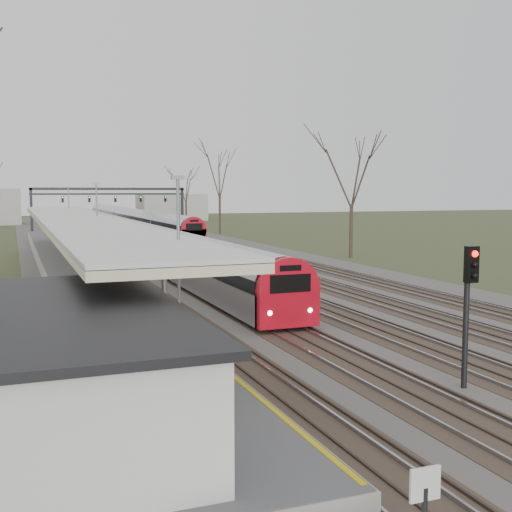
{
  "coord_description": "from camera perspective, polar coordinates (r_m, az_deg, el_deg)",
  "views": [
    {
      "loc": [
        -12.43,
        -5.09,
        5.59
      ],
      "look_at": [
        0.17,
        28.01,
        2.0
      ],
      "focal_mm": 45.0,
      "sensor_mm": 36.0,
      "label": 1
    }
  ],
  "objects": [
    {
      "name": "tree_east_far",
      "position": [
        54.02,
        8.53,
        7.52
      ],
      "size": [
        5.0,
        5.0,
        10.3
      ],
      "color": "#2D231C",
      "rests_on": "ground"
    },
    {
      "name": "train_far",
      "position": [
        100.7,
        -11.17,
        3.34
      ],
      "size": [
        2.62,
        75.21,
        3.05
      ],
      "color": "#A7AAB2",
      "rests_on": "ground"
    },
    {
      "name": "signal_post",
      "position": [
        18.62,
        18.36,
        -3.36
      ],
      "size": [
        0.35,
        0.45,
        4.1
      ],
      "color": "black",
      "rests_on": "ground"
    },
    {
      "name": "passenger",
      "position": [
        16.32,
        -8.04,
        -7.46
      ],
      "size": [
        0.6,
        0.73,
        1.73
      ],
      "primitive_type": "imported",
      "rotation": [
        0.0,
        0.0,
        1.24
      ],
      "color": "#344365",
      "rests_on": "platform"
    },
    {
      "name": "canopy",
      "position": [
        38.26,
        -15.78,
        3.08
      ],
      "size": [
        4.1,
        50.0,
        3.11
      ],
      "color": "slate",
      "rests_on": "platform"
    },
    {
      "name": "platform",
      "position": [
        43.02,
        -16.19,
        -1.24
      ],
      "size": [
        3.5,
        69.0,
        1.0
      ],
      "primitive_type": "cube",
      "color": "#9E9B93",
      "rests_on": "ground"
    },
    {
      "name": "train_near",
      "position": [
        68.12,
        -12.43,
        2.19
      ],
      "size": [
        2.62,
        90.21,
        3.05
      ],
      "color": "#A7AAB2",
      "rests_on": "ground"
    },
    {
      "name": "track_bed",
      "position": [
        61.66,
        -8.88,
        0.58
      ],
      "size": [
        24.0,
        160.0,
        0.22
      ],
      "color": "#474442",
      "rests_on": "ground"
    },
    {
      "name": "signal_gantry",
      "position": [
        90.97,
        -12.86,
        5.22
      ],
      "size": [
        21.0,
        0.59,
        6.08
      ],
      "color": "black",
      "rests_on": "ground"
    },
    {
      "name": "station_building",
      "position": [
        13.68,
        -20.63,
        -11.54
      ],
      "size": [
        6.0,
        9.0,
        3.2
      ],
      "primitive_type": "cube",
      "color": "silver",
      "rests_on": "ground"
    }
  ]
}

